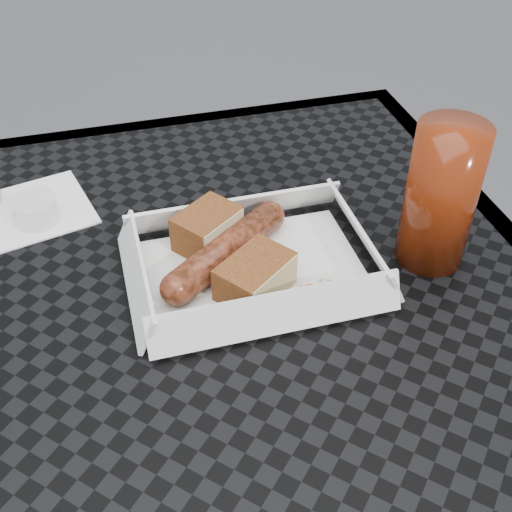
{
  "coord_description": "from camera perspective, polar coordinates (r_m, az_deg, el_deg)",
  "views": [
    {
      "loc": [
        -0.03,
        -0.42,
        1.18
      ],
      "look_at": [
        0.1,
        0.04,
        0.78
      ],
      "focal_mm": 45.0,
      "sensor_mm": 36.0,
      "label": 1
    }
  ],
  "objects": [
    {
      "name": "veg_garnish",
      "position": [
        0.63,
        5.85,
        -3.36
      ],
      "size": [
        0.03,
        0.03,
        0.0
      ],
      "color": "#FF490B",
      "rests_on": "food_tray"
    },
    {
      "name": "napkin",
      "position": [
        0.78,
        -19.06,
        3.9
      ],
      "size": [
        0.14,
        0.14,
        0.0
      ],
      "primitive_type": "cube",
      "rotation": [
        0.0,
        0.0,
        0.24
      ],
      "color": "white",
      "rests_on": "patio_table"
    },
    {
      "name": "condiment_cup_empty",
      "position": [
        0.76,
        -19.04,
        3.83
      ],
      "size": [
        0.05,
        0.05,
        0.03
      ],
      "primitive_type": "cylinder",
      "color": "silver",
      "rests_on": "patio_table"
    },
    {
      "name": "bratwurst",
      "position": [
        0.65,
        -2.66,
        0.53
      ],
      "size": [
        0.15,
        0.12,
        0.03
      ],
      "rotation": [
        0.0,
        0.0,
        0.64
      ],
      "color": "maroon",
      "rests_on": "food_tray"
    },
    {
      "name": "bread_near",
      "position": [
        0.68,
        -4.36,
        2.44
      ],
      "size": [
        0.08,
        0.08,
        0.04
      ],
      "primitive_type": "cube",
      "rotation": [
        0.0,
        0.0,
        0.64
      ],
      "color": "brown",
      "rests_on": "food_tray"
    },
    {
      "name": "food_tray",
      "position": [
        0.66,
        -0.23,
        -1.31
      ],
      "size": [
        0.22,
        0.15,
        0.0
      ],
      "primitive_type": "cube",
      "color": "white",
      "rests_on": "patio_table"
    },
    {
      "name": "bread_far",
      "position": [
        0.62,
        -0.09,
        -1.81
      ],
      "size": [
        0.09,
        0.08,
        0.04
      ],
      "primitive_type": "cube",
      "rotation": [
        0.0,
        0.0,
        0.64
      ],
      "color": "brown",
      "rests_on": "food_tray"
    },
    {
      "name": "patio_table",
      "position": [
        0.67,
        -7.17,
        -10.63
      ],
      "size": [
        0.8,
        0.8,
        0.74
      ],
      "color": "black",
      "rests_on": "ground"
    },
    {
      "name": "drink_glass",
      "position": [
        0.66,
        16.1,
        5.12
      ],
      "size": [
        0.07,
        0.07,
        0.15
      ],
      "primitive_type": "cylinder",
      "color": "#601C08",
      "rests_on": "patio_table"
    }
  ]
}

